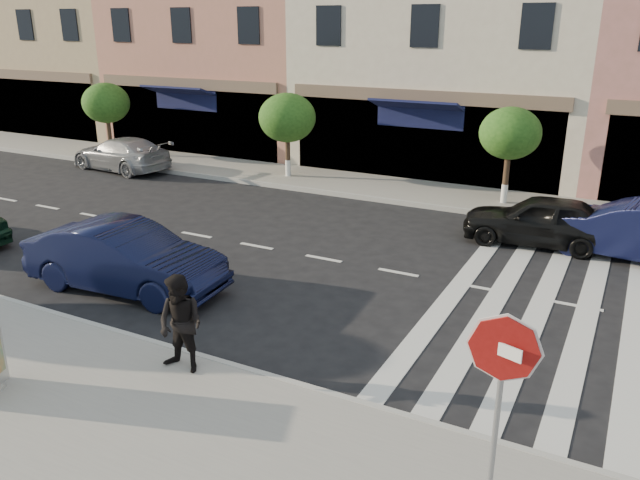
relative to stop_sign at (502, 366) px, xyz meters
The scene contains 14 objects.
ground 6.50m from the stop_sign, 155.62° to the left, with size 120.00×120.00×0.00m, color black.
sidewalk_near 6.07m from the stop_sign, 168.14° to the right, with size 60.00×4.50×0.15m, color gray.
sidewalk_far 14.81m from the stop_sign, 112.63° to the left, with size 60.00×3.00×0.15m, color gray.
building_west_far 34.12m from the stop_sign, 144.72° to the left, with size 12.00×9.00×12.00m, color tan.
building_centre 20.82m from the stop_sign, 107.46° to the left, with size 11.00×9.00×11.00m, color beige.
street_tree_wa 23.77m from the stop_sign, 145.79° to the left, with size 2.00×2.00×3.05m.
street_tree_wb 17.09m from the stop_sign, 128.57° to the left, with size 2.10×2.10×3.06m.
street_tree_c 13.63m from the stop_sign, 101.24° to the left, with size 1.90×1.90×3.04m.
stop_sign is the anchor object (origin of this frame).
walker 5.30m from the stop_sign, behind, with size 0.81×0.63×1.68m, color black.
car_near_mid 9.18m from the stop_sign, 161.67° to the left, with size 1.58×4.54×1.50m, color black.
car_far_left 20.97m from the stop_sign, 146.13° to the left, with size 1.84×4.52×1.31m, color #949599.
car_far_mid 10.29m from the stop_sign, 95.90° to the left, with size 1.60×3.98×1.36m, color black.
car_far_right 10.30m from the stop_sign, 83.58° to the left, with size 1.57×4.49×1.48m, color black.
Camera 1 is at (6.68, -9.03, 5.63)m, focal length 35.00 mm.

